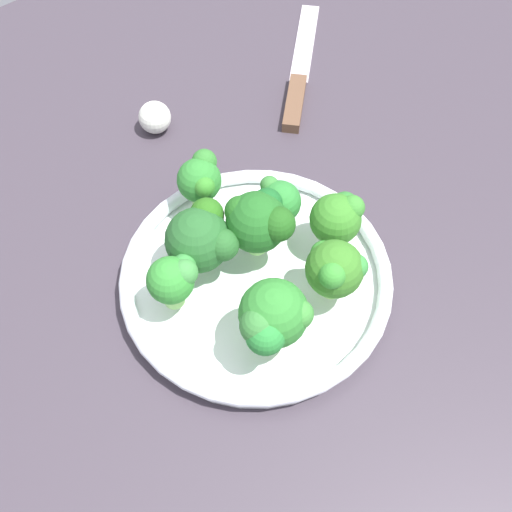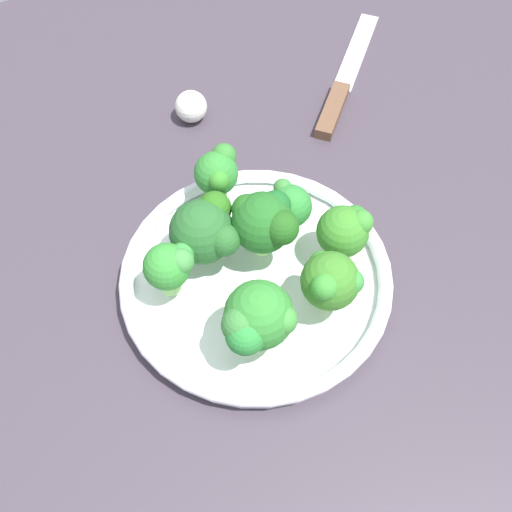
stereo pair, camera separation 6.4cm
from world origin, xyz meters
TOP-DOWN VIEW (x-y plane):
  - ground_plane at (0.00, 0.00)cm, footprint 130.00×130.00cm
  - bowl at (-2.43, -3.82)cm, footprint 29.10×29.10cm
  - broccoli_floret_0 at (-7.11, -7.23)cm, footprint 7.49×7.33cm
  - broccoli_floret_1 at (-13.65, -2.63)cm, footprint 5.31×5.33cm
  - broccoli_floret_2 at (-0.56, 5.63)cm, footprint 5.48×5.84cm
  - broccoli_floret_3 at (-6.06, 1.88)cm, footprint 5.08×5.46cm
  - broccoli_floret_4 at (-4.75, -1.62)cm, footprint 7.17×6.85cm
  - broccoli_floret_5 at (4.07, 0.90)cm, footprint 6.06×5.87cm
  - broccoli_floret_6 at (4.72, -7.54)cm, footprint 6.66×7.35cm
  - broccoli_floret_7 at (-4.80, -12.16)cm, footprint 4.77×5.46cm
  - knife at (-24.11, 20.70)cm, footprint 19.97×21.02cm
  - garlic_bulb at (-28.84, 0.67)cm, footprint 4.13×4.13cm

SIDE VIEW (x-z plane):
  - ground_plane at x=0.00cm, z-range -2.50..0.00cm
  - knife at x=-24.11cm, z-range -0.20..1.30cm
  - bowl at x=-2.43cm, z-range 0.03..2.89cm
  - garlic_bulb at x=-28.84cm, z-range 0.00..4.13cm
  - broccoli_floret_2 at x=-0.56cm, z-range 3.35..9.64cm
  - broccoli_floret_3 at x=-6.06cm, z-range 3.57..9.59cm
  - broccoli_floret_1 at x=-13.65cm, z-range 3.57..9.80cm
  - broccoli_floret_7 at x=-4.80cm, z-range 3.61..9.99cm
  - broccoli_floret_0 at x=-7.11cm, z-range 3.21..10.42cm
  - broccoli_floret_5 at x=4.07cm, z-range 3.42..10.31cm
  - broccoli_floret_6 at x=4.72cm, z-range 3.53..11.42cm
  - broccoli_floret_4 at x=-4.75cm, z-range 3.74..11.54cm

